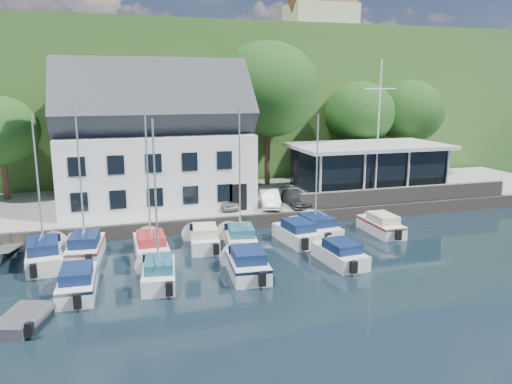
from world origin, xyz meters
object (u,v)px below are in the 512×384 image
boat_r1_5 (297,231)px  dinghy_1 (22,317)px  car_silver (224,201)px  boat_r2_0 (77,280)px  boat_r1_0 (38,184)px  boat_r1_4 (240,181)px  flagpole (378,132)px  club_pavilion (368,168)px  harbor_building (155,148)px  car_dgrey (296,198)px  car_white (270,199)px  car_blue (327,191)px  boat_r2_2 (247,261)px  boat_r2_3 (340,252)px  boat_r1_7 (381,223)px  boat_r1_1 (80,179)px  boat_r2_1 (156,203)px  boat_r1_2 (148,187)px  boat_r1_6 (317,170)px  boat_r1_3 (204,236)px

boat_r1_5 → dinghy_1: size_ratio=1.71×
car_silver → boat_r2_0: (-9.92, -10.91, -0.84)m
boat_r1_0 → boat_r1_4: bearing=-6.3°
flagpole → boat_r1_5: bearing=-147.5°
club_pavilion → harbor_building: bearing=178.4°
car_dgrey → car_white: bearing=178.0°
boat_r1_5 → boat_r2_0: size_ratio=0.94×
car_silver → boat_r2_0: car_silver is taller
car_blue → boat_r2_2: bearing=-130.7°
boat_r2_0 → boat_r2_3: (14.28, 0.16, -0.03)m
car_silver → boat_r1_7: car_silver is taller
boat_r1_7 → boat_r2_3: bearing=-139.9°
boat_r1_1 → boat_r2_1: (3.76, -5.07, -0.51)m
harbor_building → boat_r1_0: bearing=-128.8°
boat_r1_0 → boat_r1_4: size_ratio=1.11×
club_pavilion → boat_r1_2: bearing=-155.9°
boat_r2_0 → boat_r2_2: (8.67, -0.04, 0.04)m
flagpole → car_white: bearing=178.7°
boat_r1_1 → dinghy_1: boat_r1_1 is taller
car_dgrey → boat_r1_5: car_dgrey is taller
car_blue → boat_r2_3: size_ratio=0.73×
boat_r1_0 → boat_r1_5: bearing=-7.1°
boat_r1_1 → boat_r1_7: boat_r1_1 is taller
harbor_building → boat_r1_1: size_ratio=1.50×
boat_r2_2 → boat_r1_1: bearing=152.9°
boat_r1_6 → boat_r1_5: bearing=-155.3°
club_pavilion → car_dgrey: bearing=-158.0°
boat_r1_2 → boat_r2_3: size_ratio=1.54×
flagpole → boat_r1_3: bearing=-161.6°
boat_r1_5 → boat_r2_1: 10.90m
harbor_building → boat_r1_4: (4.26, -9.16, -1.11)m
flagpole → boat_r1_1: bearing=-167.2°
car_silver → flagpole: size_ratio=0.30×
harbor_building → dinghy_1: size_ratio=4.44×
boat_r2_2 → boat_r2_1: bearing=-177.3°
club_pavilion → car_silver: bearing=-169.3°
car_silver → boat_r1_5: (3.38, -6.40, -0.80)m
boat_r1_2 → boat_r2_3: (10.30, -4.64, -3.49)m
club_pavilion → boat_r2_3: club_pavilion is taller
club_pavilion → boat_r1_2: boat_r1_2 is taller
car_blue → boat_r1_3: size_ratio=0.71×
car_blue → boat_r1_1: 19.66m
boat_r1_0 → boat_r1_6: size_ratio=1.02×
car_blue → boat_r1_0: bearing=-162.1°
flagpole → boat_r1_2: bearing=-163.5°
boat_r1_4 → boat_r2_1: 7.26m
flagpole → boat_r1_4: 14.01m
car_silver → boat_r1_6: 8.08m
boat_r1_5 → dinghy_1: bearing=-161.5°
boat_r1_4 → boat_r1_7: size_ratio=1.45×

